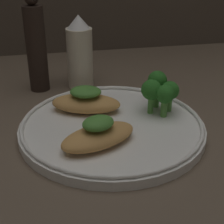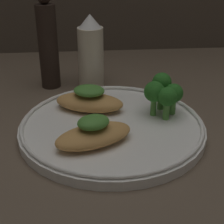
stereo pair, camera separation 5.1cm
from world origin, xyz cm
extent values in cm
cube|color=brown|center=(0.00, 0.00, -0.50)|extent=(180.00, 180.00, 1.00)
cylinder|color=white|center=(0.00, 0.00, 0.70)|extent=(28.08, 28.08, 1.40)
torus|color=white|center=(0.00, 0.00, 1.70)|extent=(27.48, 27.48, 0.60)
ellipsoid|color=tan|center=(-2.97, -5.35, 2.63)|extent=(12.20, 9.14, 2.46)
ellipsoid|color=#478433|center=(-2.97, -5.35, 4.72)|extent=(5.44, 4.96, 1.72)
ellipsoid|color=tan|center=(-3.24, 5.18, 2.70)|extent=(12.27, 8.55, 2.59)
ellipsoid|color=#478433|center=(-3.24, 5.18, 4.77)|extent=(6.00, 5.34, 1.54)
cylinder|color=#569942|center=(9.88, 2.55, 2.66)|extent=(1.05, 1.05, 2.53)
sphere|color=#286B23|center=(9.88, 2.55, 4.98)|extent=(3.02, 3.02, 3.02)
cylinder|color=#569942|center=(8.36, 4.43, 3.20)|extent=(1.01, 1.01, 3.59)
sphere|color=#286B23|center=(8.36, 4.43, 6.09)|extent=(3.13, 3.13, 3.13)
cylinder|color=#569942|center=(6.77, 2.35, 2.85)|extent=(0.92, 0.92, 2.90)
sphere|color=#286B23|center=(6.77, 2.35, 5.44)|extent=(3.25, 3.25, 3.25)
cylinder|color=#569942|center=(8.47, 0.81, 2.79)|extent=(1.01, 1.01, 2.79)
sphere|color=#286B23|center=(8.47, 0.81, 5.21)|extent=(2.94, 2.94, 2.94)
cylinder|color=beige|center=(-2.44, 19.22, 5.78)|extent=(4.97, 4.97, 11.56)
cone|color=white|center=(-2.44, 19.22, 12.83)|extent=(4.22, 4.22, 2.54)
cylinder|color=black|center=(-10.50, 19.22, 7.98)|extent=(3.75, 3.75, 15.97)
camera|label=1|loc=(-9.08, -44.67, 26.60)|focal=55.00mm
camera|label=2|loc=(-4.02, -45.40, 26.60)|focal=55.00mm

